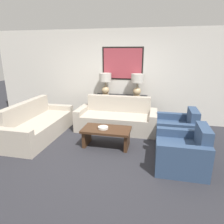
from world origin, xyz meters
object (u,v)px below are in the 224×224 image
(console_table, at_px, (121,109))
(armchair_near_back_wall, at_px, (177,131))
(couch_by_back_wall, at_px, (117,119))
(couch_by_side, at_px, (38,125))
(table_lamp_right, at_px, (137,82))
(coffee_table, at_px, (106,134))
(table_lamp_left, at_px, (105,81))
(armchair_near_camera, at_px, (182,153))
(decorative_bowl, at_px, (103,128))

(console_table, bearing_deg, armchair_near_back_wall, -36.74)
(couch_by_back_wall, relative_size, couch_by_side, 1.00)
(console_table, xyz_separation_m, couch_by_back_wall, (0.00, -0.62, -0.12))
(couch_by_back_wall, relative_size, armchair_near_back_wall, 2.34)
(table_lamp_right, bearing_deg, couch_by_back_wall, -126.75)
(couch_by_back_wall, xyz_separation_m, coffee_table, (-0.02, -1.04, 0.01))
(table_lamp_left, xyz_separation_m, armchair_near_camera, (1.97, -2.18, -0.92))
(couch_by_side, height_order, armchair_near_camera, couch_by_side)
(console_table, relative_size, armchair_near_camera, 1.67)
(coffee_table, height_order, decorative_bowl, decorative_bowl)
(table_lamp_left, height_order, armchair_near_camera, table_lamp_left)
(coffee_table, relative_size, armchair_near_back_wall, 1.17)
(couch_by_side, relative_size, armchair_near_back_wall, 2.34)
(table_lamp_right, bearing_deg, armchair_near_camera, -64.19)
(couch_by_back_wall, relative_size, decorative_bowl, 9.56)
(couch_by_side, xyz_separation_m, decorative_bowl, (1.70, -0.18, 0.15))
(couch_by_back_wall, bearing_deg, decorative_bowl, -94.94)
(decorative_bowl, bearing_deg, table_lamp_right, 71.77)
(table_lamp_right, relative_size, couch_by_back_wall, 0.30)
(console_table, relative_size, couch_by_back_wall, 0.71)
(couch_by_side, bearing_deg, armchair_near_camera, -11.76)
(table_lamp_left, height_order, armchair_near_back_wall, table_lamp_left)
(console_table, height_order, armchair_near_back_wall, console_table)
(table_lamp_right, distance_m, armchair_near_camera, 2.59)
(coffee_table, relative_size, decorative_bowl, 4.77)
(table_lamp_right, xyz_separation_m, couch_by_back_wall, (-0.46, -0.62, -0.91))
(armchair_near_back_wall, bearing_deg, console_table, 143.26)
(couch_by_side, xyz_separation_m, armchair_near_back_wall, (3.30, 0.36, -0.00))
(decorative_bowl, bearing_deg, armchair_near_camera, -17.50)
(table_lamp_right, bearing_deg, decorative_bowl, -108.23)
(table_lamp_right, relative_size, decorative_bowl, 2.85)
(couch_by_back_wall, distance_m, decorative_bowl, 1.07)
(table_lamp_right, bearing_deg, armchair_near_back_wall, -47.00)
(decorative_bowl, height_order, armchair_near_back_wall, armchair_near_back_wall)
(console_table, height_order, couch_by_back_wall, couch_by_back_wall)
(table_lamp_left, distance_m, armchair_near_back_wall, 2.45)
(table_lamp_left, xyz_separation_m, couch_by_side, (-1.33, -1.49, -0.91))
(decorative_bowl, xyz_separation_m, armchair_near_camera, (1.60, -0.51, -0.15))
(decorative_bowl, bearing_deg, couch_by_back_wall, 85.06)
(armchair_near_camera, bearing_deg, table_lamp_right, 115.81)
(coffee_table, bearing_deg, armchair_near_camera, -18.85)
(couch_by_side, bearing_deg, table_lamp_right, 33.57)
(couch_by_side, bearing_deg, couch_by_back_wall, 26.10)
(coffee_table, height_order, armchair_near_back_wall, armchair_near_back_wall)
(table_lamp_right, xyz_separation_m, decorative_bowl, (-0.55, -1.67, -0.76))
(decorative_bowl, bearing_deg, couch_by_side, 173.90)
(coffee_table, xyz_separation_m, armchair_near_back_wall, (1.54, 0.52, -0.02))
(couch_by_side, relative_size, armchair_near_camera, 2.34)
(armchair_near_back_wall, relative_size, armchair_near_camera, 1.00)
(coffee_table, xyz_separation_m, decorative_bowl, (-0.07, -0.02, 0.14))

